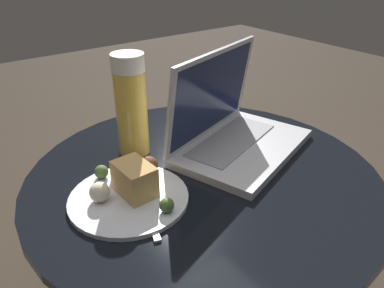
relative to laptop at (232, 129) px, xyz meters
name	(u,v)px	position (x,y,z in m)	size (l,w,h in m)	color
table	(203,220)	(-0.12, -0.05, -0.18)	(0.75, 0.75, 0.50)	black
laptop	(232,129)	(0.00, 0.00, 0.00)	(0.38, 0.31, 0.23)	silver
beer_glass	(131,105)	(-0.19, 0.12, 0.07)	(0.07, 0.07, 0.23)	gold
snack_plate	(130,189)	(-0.29, -0.03, -0.03)	(0.23, 0.23, 0.07)	silver
fork	(143,201)	(-0.28, -0.06, -0.05)	(0.08, 0.19, 0.01)	#B2B2B7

